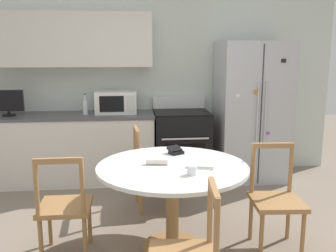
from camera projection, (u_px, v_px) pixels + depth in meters
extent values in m
cube|color=silver|center=(148.00, 80.00, 5.17)|extent=(5.20, 0.10, 2.60)
cube|color=silver|center=(63.00, 40.00, 4.74)|extent=(2.24, 0.34, 0.68)
cube|color=silver|center=(67.00, 150.00, 4.88)|extent=(2.24, 0.62, 0.86)
cube|color=#4C4C51|center=(65.00, 116.00, 4.80)|extent=(2.27, 0.64, 0.03)
cube|color=#B2B5BA|center=(251.00, 111.00, 4.97)|extent=(0.90, 0.72, 1.82)
cube|color=#333333|center=(261.00, 116.00, 4.61)|extent=(0.01, 0.01, 1.75)
cylinder|color=silver|center=(258.00, 113.00, 4.59)|extent=(0.02, 0.02, 0.76)
cylinder|color=silver|center=(265.00, 113.00, 4.60)|extent=(0.02, 0.02, 0.76)
cube|color=orange|center=(257.00, 92.00, 4.55)|extent=(0.06, 0.02, 0.05)
cube|color=black|center=(284.00, 61.00, 4.51)|extent=(0.06, 0.02, 0.05)
cube|color=white|center=(238.00, 96.00, 4.53)|extent=(0.05, 0.01, 0.04)
cube|color=purple|center=(268.00, 133.00, 4.67)|extent=(0.04, 0.01, 0.03)
cube|color=black|center=(181.00, 146.00, 5.00)|extent=(0.72, 0.64, 0.90)
cube|color=black|center=(185.00, 159.00, 4.70)|extent=(0.52, 0.01, 0.40)
cylinder|color=silver|center=(185.00, 139.00, 4.63)|extent=(0.59, 0.02, 0.02)
cube|color=black|center=(182.00, 112.00, 4.91)|extent=(0.72, 0.64, 0.02)
cube|color=white|center=(179.00, 102.00, 5.18)|extent=(0.72, 0.06, 0.16)
cube|color=white|center=(116.00, 102.00, 4.88)|extent=(0.53, 0.37, 0.29)
cube|color=black|center=(112.00, 104.00, 4.70)|extent=(0.31, 0.01, 0.20)
cube|color=silver|center=(131.00, 104.00, 4.72)|extent=(0.11, 0.01, 0.21)
cylinder|color=black|center=(9.00, 115.00, 4.69)|extent=(0.16, 0.16, 0.02)
cylinder|color=black|center=(9.00, 113.00, 4.68)|extent=(0.03, 0.03, 0.04)
cube|color=black|center=(8.00, 101.00, 4.65)|extent=(0.38, 0.05, 0.26)
cylinder|color=silver|center=(85.00, 107.00, 4.76)|extent=(0.07, 0.07, 0.18)
cylinder|color=silver|center=(85.00, 97.00, 4.74)|extent=(0.03, 0.03, 0.07)
cylinder|color=#262626|center=(85.00, 94.00, 4.73)|extent=(0.03, 0.03, 0.01)
cylinder|color=white|center=(172.00, 167.00, 3.14)|extent=(1.28, 1.28, 0.03)
cylinder|color=#9E7042|center=(172.00, 208.00, 3.21)|extent=(0.11, 0.11, 0.70)
cylinder|color=#9E7042|center=(172.00, 246.00, 3.28)|extent=(0.52, 0.52, 0.03)
cube|color=#9E7042|center=(277.00, 202.00, 3.19)|extent=(0.45, 0.45, 0.04)
cylinder|color=#9E7042|center=(303.00, 236.00, 3.08)|extent=(0.04, 0.04, 0.41)
cylinder|color=#9E7042|center=(261.00, 236.00, 3.06)|extent=(0.04, 0.04, 0.41)
cylinder|color=#9E7042|center=(288.00, 217.00, 3.41)|extent=(0.04, 0.04, 0.41)
cylinder|color=#9E7042|center=(251.00, 218.00, 3.40)|extent=(0.04, 0.04, 0.41)
cylinder|color=#9E7042|center=(291.00, 168.00, 3.34)|extent=(0.04, 0.04, 0.45)
cylinder|color=#9E7042|center=(253.00, 168.00, 3.33)|extent=(0.04, 0.04, 0.45)
cube|color=#9E7042|center=(273.00, 145.00, 3.29)|extent=(0.35, 0.06, 0.04)
cube|color=#9E7042|center=(154.00, 170.00, 4.06)|extent=(0.45, 0.45, 0.04)
cylinder|color=#9E7042|center=(167.00, 183.00, 4.30)|extent=(0.04, 0.04, 0.41)
cylinder|color=#9E7042|center=(173.00, 194.00, 3.97)|extent=(0.04, 0.04, 0.41)
cylinder|color=#9E7042|center=(137.00, 185.00, 4.24)|extent=(0.04, 0.04, 0.41)
cylinder|color=#9E7042|center=(140.00, 196.00, 3.91)|extent=(0.04, 0.04, 0.41)
cylinder|color=#9E7042|center=(135.00, 145.00, 4.15)|extent=(0.04, 0.04, 0.45)
cylinder|color=#9E7042|center=(138.00, 153.00, 3.81)|extent=(0.04, 0.04, 0.45)
cube|color=#9E7042|center=(136.00, 130.00, 3.94)|extent=(0.06, 0.35, 0.04)
cylinder|color=#9E7042|center=(217.00, 235.00, 2.11)|extent=(0.04, 0.04, 0.45)
cylinder|color=#9E7042|center=(210.00, 210.00, 2.44)|extent=(0.04, 0.04, 0.45)
cube|color=#9E7042|center=(214.00, 190.00, 2.23)|extent=(0.07, 0.35, 0.04)
cube|color=#9E7042|center=(65.00, 206.00, 3.10)|extent=(0.42, 0.42, 0.04)
cylinder|color=#9E7042|center=(50.00, 223.00, 3.30)|extent=(0.04, 0.04, 0.41)
cylinder|color=#9E7042|center=(90.00, 222.00, 3.33)|extent=(0.04, 0.04, 0.41)
cylinder|color=#9E7042|center=(41.00, 243.00, 2.96)|extent=(0.04, 0.04, 0.41)
cylinder|color=#9E7042|center=(85.00, 241.00, 2.99)|extent=(0.04, 0.04, 0.41)
cylinder|color=#9E7042|center=(36.00, 187.00, 2.85)|extent=(0.04, 0.04, 0.45)
cylinder|color=#9E7042|center=(82.00, 186.00, 2.89)|extent=(0.04, 0.04, 0.45)
cube|color=#9E7042|center=(58.00, 161.00, 2.83)|extent=(0.34, 0.04, 0.04)
cylinder|color=silver|center=(192.00, 170.00, 2.89)|extent=(0.08, 0.08, 0.08)
cylinder|color=#4C8C59|center=(192.00, 172.00, 2.89)|extent=(0.07, 0.07, 0.04)
cylinder|color=silver|center=(157.00, 162.00, 3.15)|extent=(0.19, 0.08, 0.05)
cube|color=black|center=(176.00, 153.00, 3.48)|extent=(0.15, 0.14, 0.03)
cube|color=black|center=(175.00, 149.00, 3.50)|extent=(0.15, 0.14, 0.06)
cube|color=white|center=(203.00, 164.00, 3.17)|extent=(0.33, 0.37, 0.01)
cube|color=beige|center=(203.00, 163.00, 3.17)|extent=(0.32, 0.36, 0.01)
cube|color=silver|center=(203.00, 162.00, 3.17)|extent=(0.30, 0.35, 0.01)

